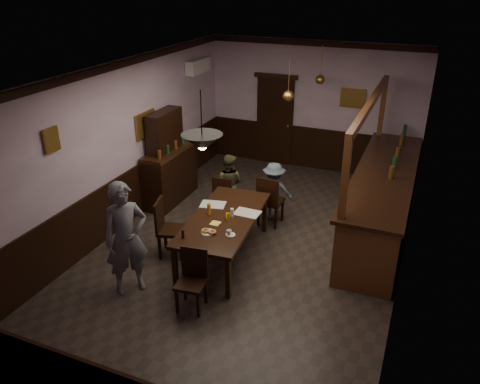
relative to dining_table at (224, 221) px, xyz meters
The scene contains 31 objects.
room 0.96m from the dining_table, 57.31° to the left, with size 5.01×8.01×3.01m.
dining_table is the anchor object (origin of this frame).
chair_far_left 1.37m from the dining_table, 114.42° to the left, with size 0.40×0.40×0.88m.
chair_far_right 1.35m from the dining_table, 75.85° to the left, with size 0.45×0.45×1.00m.
chair_near 1.34m from the dining_table, 85.21° to the right, with size 0.44×0.44×0.90m.
chair_side 0.97m from the dining_table, 162.04° to the right, with size 0.54×0.54×1.00m.
person_standing 1.64m from the dining_table, 125.10° to the right, with size 0.64×0.42×1.75m, color slate.
person_seated_left 1.62m from the dining_table, 111.12° to the left, with size 0.59×0.46×1.21m, color #444229.
person_seated_right 1.62m from the dining_table, 78.74° to the left, with size 0.74×0.43×1.15m, color #4E5E6F.
newspaper_left 0.49m from the dining_table, 136.77° to the left, with size 0.42×0.30×0.01m, color silver.
newspaper_right 0.41m from the dining_table, 42.79° to the left, with size 0.42×0.30×0.01m, color silver.
napkin 0.25m from the dining_table, 99.90° to the right, with size 0.15×0.15×0.00m, color #F6FB5C.
saucer 0.58m from the dining_table, 55.84° to the right, with size 0.15×0.15×0.01m, color white.
coffee_cup 0.59m from the dining_table, 57.78° to the right, with size 0.08×0.08×0.07m, color white.
pastry_plate 0.55m from the dining_table, 91.83° to the right, with size 0.22×0.22×0.01m, color white.
pastry_ring_a 0.57m from the dining_table, 95.93° to the right, with size 0.13×0.13×0.04m, color #C68C47.
pastry_ring_b 0.56m from the dining_table, 84.15° to the right, with size 0.13×0.13×0.04m, color #C68C47.
soda_can 0.17m from the dining_table, 34.12° to the right, with size 0.07×0.07×0.12m, color yellow.
beer_glass 0.31m from the dining_table, behind, with size 0.06×0.06×0.20m, color #BF721E.
water_glass 0.19m from the dining_table, 26.03° to the left, with size 0.06×0.06×0.15m, color silver.
pepper_mill 0.89m from the dining_table, 109.74° to the right, with size 0.04×0.04×0.14m, color black.
sideboard 2.48m from the dining_table, 141.35° to the left, with size 0.51×1.43×1.90m.
bar_counter 3.00m from the dining_table, 40.86° to the left, with size 1.01×4.33×2.43m.
door_back 4.44m from the dining_table, 98.13° to the left, with size 0.90×0.06×2.10m, color black.
ac_unit 4.32m from the dining_table, 122.31° to the left, with size 0.20×0.85×0.30m.
picture_left_small 2.88m from the dining_table, 151.80° to the right, with size 0.04×0.28×0.36m.
picture_left_large 2.70m from the dining_table, 150.66° to the left, with size 0.04×0.62×0.48m.
picture_back 4.68m from the dining_table, 75.01° to the left, with size 0.55×0.04×0.42m.
pendant_iron 1.80m from the dining_table, 85.07° to the right, with size 0.56×0.56×0.81m.
pendant_brass_mid 2.65m from the dining_table, 79.72° to the left, with size 0.20×0.20×0.81m.
pendant_brass_far 4.05m from the dining_table, 81.11° to the left, with size 0.20×0.20×0.81m.
Camera 1 is at (2.52, -6.48, 4.37)m, focal length 35.00 mm.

